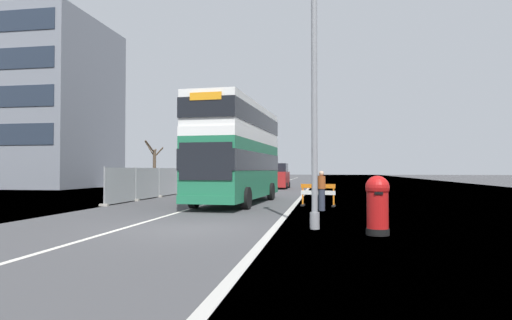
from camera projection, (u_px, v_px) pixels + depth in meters
name	position (u px, v px, depth m)	size (l,w,h in m)	color
ground	(207.00, 230.00, 12.56)	(140.00, 280.00, 0.10)	#424244
double_decker_bus	(238.00, 151.00, 22.12)	(3.20, 10.35, 5.14)	#1E6B47
lamppost_foreground	(314.00, 88.00, 12.60)	(0.29, 0.70, 8.91)	gray
red_pillar_postbox	(377.00, 202.00, 11.41)	(0.65, 0.65, 1.61)	black
roadworks_barrier	(318.00, 192.00, 20.36)	(1.69, 0.67, 1.08)	orange
construction_site_fence	(192.00, 180.00, 33.73)	(0.44, 27.40, 1.93)	#A8AAAD
car_oncoming_near	(279.00, 177.00, 39.59)	(1.90, 4.48, 2.36)	maroon
car_receding_mid	(255.00, 176.00, 46.84)	(2.06, 4.58, 2.26)	gray
bare_tree_far_verge_near	(154.00, 163.00, 47.33)	(2.23, 2.65, 5.05)	#4C3D2D
bare_tree_far_verge_mid	(208.00, 164.00, 62.89)	(2.04, 2.80, 5.33)	#4C3D2D
pedestrian_at_kerb	(322.00, 191.00, 18.13)	(0.34, 0.34, 1.72)	#2D3342
backdrop_office_block	(7.00, 106.00, 43.99)	(20.52, 12.08, 16.87)	gray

